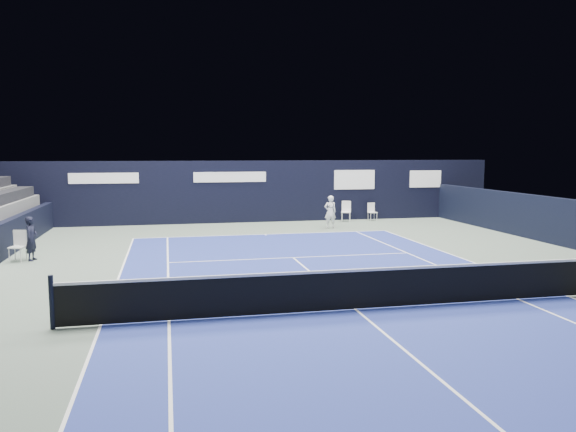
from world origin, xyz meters
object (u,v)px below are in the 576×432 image
folding_chair_back_b (372,210)px  line_judge_chair (19,244)px  tennis_player (330,212)px  tennis_net (356,288)px  folding_chair_back_a (346,208)px

folding_chair_back_b → line_judge_chair: line_judge_chair is taller
folding_chair_back_b → tennis_player: tennis_player is taller
tennis_net → tennis_player: bearing=75.9°
folding_chair_back_a → line_judge_chair: bearing=-127.6°
tennis_player → line_judge_chair: bearing=-155.9°
tennis_player → tennis_net: bearing=-104.1°
line_judge_chair → tennis_player: size_ratio=0.66×
folding_chair_back_a → folding_chair_back_b: 1.43m
tennis_net → tennis_player: (3.33, 13.26, 0.26)m
line_judge_chair → tennis_player: 13.35m
line_judge_chair → tennis_net: tennis_net is taller
tennis_net → line_judge_chair: bearing=138.6°
folding_chair_back_b → tennis_player: bearing=-145.3°
line_judge_chair → tennis_net: bearing=-26.8°
folding_chair_back_b → folding_chair_back_a: bearing=178.6°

